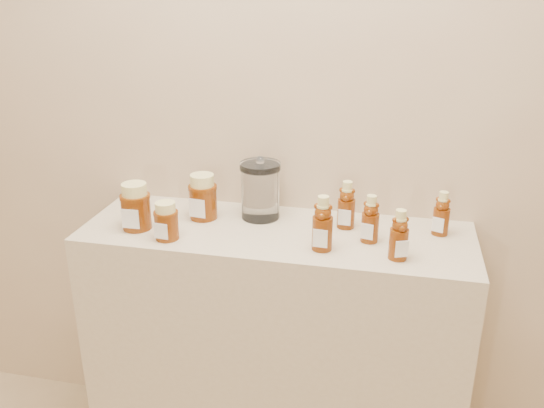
% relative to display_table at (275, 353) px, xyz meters
% --- Properties ---
extents(wall_back, '(3.50, 0.02, 2.70)m').
position_rel_display_table_xyz_m(wall_back, '(0.00, 0.20, 0.90)').
color(wall_back, tan).
rests_on(wall_back, ground).
extents(display_table, '(1.20, 0.40, 0.90)m').
position_rel_display_table_xyz_m(display_table, '(0.00, 0.00, 0.00)').
color(display_table, tan).
rests_on(display_table, ground).
extents(bear_bottle_back_left, '(0.06, 0.06, 0.17)m').
position_rel_display_table_xyz_m(bear_bottle_back_left, '(0.21, 0.07, 0.53)').
color(bear_bottle_back_left, '#582207').
rests_on(bear_bottle_back_left, display_table).
extents(bear_bottle_back_mid, '(0.07, 0.07, 0.16)m').
position_rel_display_table_xyz_m(bear_bottle_back_mid, '(0.28, -0.01, 0.53)').
color(bear_bottle_back_mid, '#582207').
rests_on(bear_bottle_back_mid, display_table).
extents(bear_bottle_back_right, '(0.07, 0.07, 0.15)m').
position_rel_display_table_xyz_m(bear_bottle_back_right, '(0.49, 0.08, 0.53)').
color(bear_bottle_back_right, '#582207').
rests_on(bear_bottle_back_right, display_table).
extents(bear_bottle_front_left, '(0.07, 0.07, 0.18)m').
position_rel_display_table_xyz_m(bear_bottle_front_left, '(0.15, -0.09, 0.54)').
color(bear_bottle_front_left, '#582207').
rests_on(bear_bottle_front_left, display_table).
extents(bear_bottle_front_right, '(0.07, 0.07, 0.16)m').
position_rel_display_table_xyz_m(bear_bottle_front_right, '(0.37, -0.11, 0.53)').
color(bear_bottle_front_right, '#582207').
rests_on(bear_bottle_front_right, display_table).
extents(honey_jar_left, '(0.10, 0.10, 0.15)m').
position_rel_display_table_xyz_m(honey_jar_left, '(-0.42, -0.07, 0.52)').
color(honey_jar_left, '#582207').
rests_on(honey_jar_left, display_table).
extents(honey_jar_back, '(0.10, 0.10, 0.15)m').
position_rel_display_table_xyz_m(honey_jar_back, '(-0.25, 0.05, 0.52)').
color(honey_jar_back, '#582207').
rests_on(honey_jar_back, display_table).
extents(honey_jar_front, '(0.08, 0.08, 0.12)m').
position_rel_display_table_xyz_m(honey_jar_front, '(-0.30, -0.12, 0.51)').
color(honey_jar_front, '#582207').
rests_on(honey_jar_front, display_table).
extents(glass_canister, '(0.15, 0.15, 0.20)m').
position_rel_display_table_xyz_m(glass_canister, '(-0.07, 0.09, 0.55)').
color(glass_canister, white).
rests_on(glass_canister, display_table).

